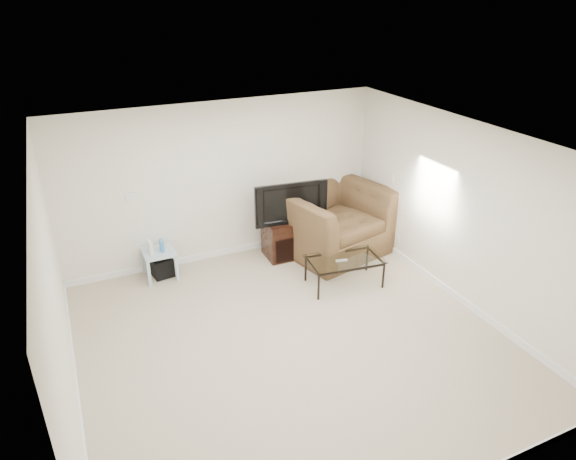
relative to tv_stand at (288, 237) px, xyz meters
name	(u,v)px	position (x,y,z in m)	size (l,w,h in m)	color
floor	(292,340)	(-0.90, -2.06, -0.31)	(5.00, 5.00, 0.00)	tan
ceiling	(293,145)	(-0.90, -2.06, 2.19)	(5.00, 5.00, 0.00)	white
wall_back	(223,182)	(-0.90, 0.44, 0.94)	(5.00, 0.02, 2.50)	silver
wall_left	(56,303)	(-3.40, -2.06, 0.94)	(0.02, 5.00, 2.50)	silver
wall_right	(463,214)	(1.60, -2.06, 0.94)	(0.02, 5.00, 2.50)	silver
plate_back	(130,197)	(-2.30, 0.42, 0.94)	(0.12, 0.02, 0.12)	white
plate_right_switch	(392,177)	(1.59, -0.46, 0.94)	(0.02, 0.09, 0.13)	white
plate_right_outlet	(397,239)	(1.59, -0.76, -0.01)	(0.02, 0.08, 0.12)	white
tv_stand	(288,237)	(0.00, 0.00, 0.00)	(0.75, 0.52, 0.62)	black
dvd_player	(289,227)	(0.00, -0.04, 0.21)	(0.44, 0.31, 0.06)	black
television	(289,201)	(0.00, -0.03, 0.65)	(1.08, 0.22, 0.67)	black
side_table	(160,264)	(-2.04, 0.16, -0.09)	(0.45, 0.45, 0.44)	#A5BFCD
subwoofer	(162,267)	(-2.01, 0.18, -0.16)	(0.29, 0.29, 0.29)	black
game_console	(150,247)	(-2.15, 0.14, 0.23)	(0.05, 0.15, 0.20)	white
game_case	(162,246)	(-1.99, 0.15, 0.21)	(0.05, 0.13, 0.17)	#337FCC
recliner	(334,210)	(0.74, -0.15, 0.40)	(1.63, 1.06, 1.42)	#553324
coffee_table	(344,272)	(0.36, -1.18, -0.10)	(1.08, 0.61, 0.42)	black
remote	(342,260)	(0.28, -1.22, 0.12)	(0.17, 0.05, 0.02)	#B2B2B7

